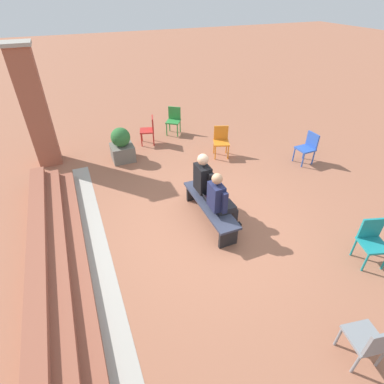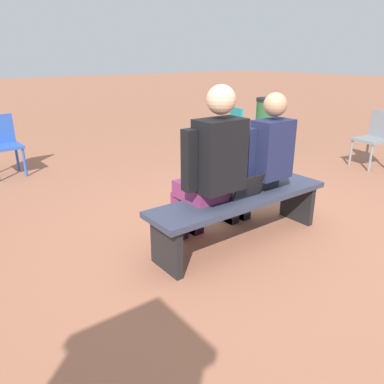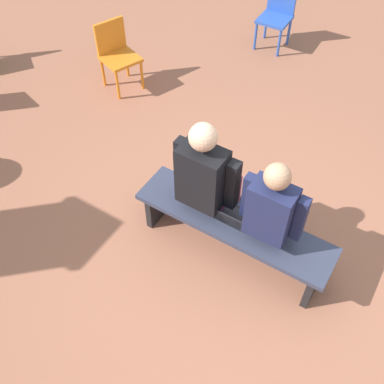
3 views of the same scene
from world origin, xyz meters
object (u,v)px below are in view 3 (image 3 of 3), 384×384
at_px(person_adult, 209,179).
at_px(plastic_chair_near_bench_right, 277,13).
at_px(laptop, 233,218).
at_px(plastic_chair_far_left, 117,51).
at_px(bench, 233,227).
at_px(person_student, 274,212).

xyz_separation_m(person_adult, plastic_chair_near_bench_right, (0.92, -3.43, -0.26)).
relative_size(laptop, plastic_chair_far_left, 0.38).
bearing_deg(bench, plastic_chair_near_bench_right, -70.74).
distance_m(bench, person_adult, 0.50).
bearing_deg(person_student, plastic_chair_far_left, -27.61).
height_order(person_student, plastic_chair_far_left, person_student).
bearing_deg(person_adult, person_student, 179.50).
distance_m(person_student, plastic_chair_near_bench_right, 3.76).
xyz_separation_m(bench, person_adult, (0.31, -0.07, 0.39)).
bearing_deg(person_adult, plastic_chair_near_bench_right, -75.02).
xyz_separation_m(person_student, person_adult, (0.61, -0.01, 0.04)).
xyz_separation_m(bench, laptop, (0.01, 0.01, 0.15)).
xyz_separation_m(plastic_chair_far_left, plastic_chair_near_bench_right, (-1.28, -1.96, 0.00)).
relative_size(bench, laptop, 5.62).
relative_size(bench, plastic_chair_far_left, 2.14).
bearing_deg(bench, person_adult, -13.14).
bearing_deg(plastic_chair_far_left, bench, 148.45).
bearing_deg(plastic_chair_near_bench_right, laptop, 109.10).
xyz_separation_m(person_student, plastic_chair_near_bench_right, (1.53, -3.43, -0.23)).
bearing_deg(person_student, person_adult, -0.50).
bearing_deg(person_adult, plastic_chair_far_left, -33.70).
bearing_deg(laptop, plastic_chair_far_left, -31.82).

